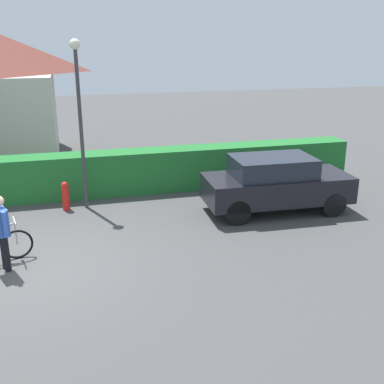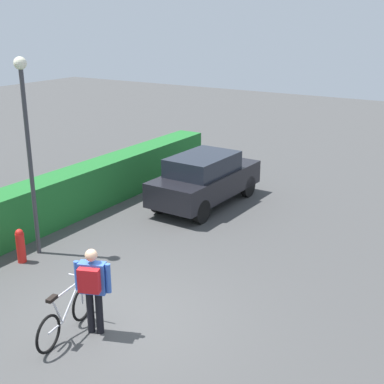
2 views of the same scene
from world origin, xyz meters
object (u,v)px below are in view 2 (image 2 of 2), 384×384
at_px(person_rider, 92,284).
at_px(fire_hydrant, 21,245).
at_px(parked_car_near, 205,178).
at_px(bicycle, 66,316).
at_px(street_lamp, 27,133).

relative_size(person_rider, fire_hydrant, 1.99).
bearing_deg(parked_car_near, bicycle, -168.96).
xyz_separation_m(person_rider, street_lamp, (1.83, 3.42, 1.94)).
bearing_deg(person_rider, street_lamp, 61.87).
distance_m(street_lamp, fire_hydrant, 2.56).
xyz_separation_m(bicycle, street_lamp, (2.12, 3.02, 2.54)).
bearing_deg(parked_car_near, fire_hydrant, 164.09).
height_order(parked_car_near, street_lamp, street_lamp).
relative_size(parked_car_near, fire_hydrant, 4.93).
distance_m(parked_car_near, person_rider, 7.06).
bearing_deg(bicycle, street_lamp, 54.98).
height_order(person_rider, fire_hydrant, person_rider).
bearing_deg(fire_hydrant, parked_car_near, -15.91).
relative_size(parked_car_near, street_lamp, 0.88).
height_order(bicycle, fire_hydrant, bicycle).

